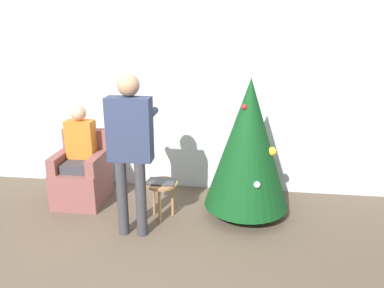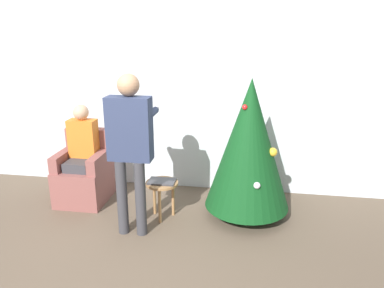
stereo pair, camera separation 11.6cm
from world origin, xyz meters
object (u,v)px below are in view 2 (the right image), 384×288
at_px(person_standing, 130,140).
at_px(side_stool, 162,188).
at_px(christmas_tree, 249,145).
at_px(person_seated, 81,149).
at_px(armchair, 85,175).

relative_size(person_standing, side_stool, 3.84).
height_order(christmas_tree, side_stool, christmas_tree).
xyz_separation_m(person_seated, person_standing, (0.90, -0.67, 0.38)).
bearing_deg(side_stool, armchair, 163.85).
relative_size(christmas_tree, person_seated, 1.32).
bearing_deg(person_seated, christmas_tree, -2.34).
distance_m(christmas_tree, person_seated, 2.18).
height_order(christmas_tree, armchair, christmas_tree).
height_order(armchair, person_seated, person_seated).
height_order(christmas_tree, person_seated, christmas_tree).
xyz_separation_m(armchair, side_stool, (1.15, -0.33, 0.04)).
height_order(armchair, side_stool, armchair).
bearing_deg(armchair, side_stool, -16.15).
height_order(christmas_tree, person_standing, person_standing).
xyz_separation_m(armchair, person_seated, (0.00, -0.02, 0.38)).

